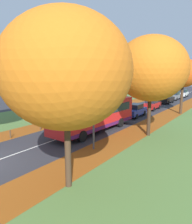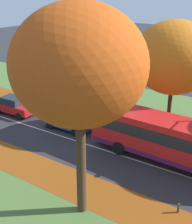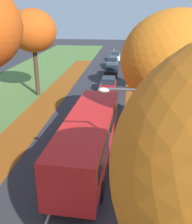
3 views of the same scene
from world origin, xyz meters
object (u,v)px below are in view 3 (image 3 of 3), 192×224
at_px(tree_right_mid, 153,44).
at_px(tree_left_mid, 33,31).
at_px(car_grey_fourth_in_line, 113,62).
at_px(car_blue_lead, 105,103).
at_px(car_black_third_in_line, 111,70).
at_px(tree_right_near, 176,61).
at_px(streetlamp_right, 134,141).
at_px(bus, 89,137).
at_px(car_red_following, 109,85).
at_px(car_white_trailing, 115,56).

bearing_deg(tree_right_mid, tree_left_mid, -174.50).
bearing_deg(car_grey_fourth_in_line, tree_right_mid, -71.27).
distance_m(car_blue_lead, car_black_third_in_line, 13.94).
distance_m(tree_right_near, streetlamp_right, 6.63).
distance_m(bus, car_black_third_in_line, 22.56).
bearing_deg(car_red_following, car_black_third_in_line, 91.41).
relative_size(bus, car_white_trailing, 2.46).
xyz_separation_m(car_red_following, car_white_trailing, (-0.24, 19.34, 0.00)).
bearing_deg(car_red_following, tree_left_mid, -164.16).
height_order(streetlamp_right, car_white_trailing, streetlamp_right).
relative_size(tree_right_near, car_blue_lead, 2.09).
bearing_deg(car_black_third_in_line, tree_right_near, -76.61).
distance_m(streetlamp_right, car_red_following, 19.27).
bearing_deg(car_blue_lead, bus, -91.50).
bearing_deg(car_grey_fourth_in_line, tree_left_mid, -114.66).
height_order(tree_right_mid, car_red_following, tree_right_mid).
distance_m(car_red_following, car_grey_fourth_in_line, 13.47).
distance_m(tree_left_mid, tree_right_near, 16.51).
bearing_deg(car_white_trailing, bus, -89.72).
xyz_separation_m(tree_left_mid, tree_right_near, (12.31, -10.98, -0.70)).
relative_size(streetlamp_right, car_blue_lead, 1.41).
bearing_deg(tree_left_mid, streetlamp_right, -59.24).
height_order(tree_right_mid, bus, tree_right_mid).
xyz_separation_m(tree_right_near, car_grey_fourth_in_line, (-5.14, 26.58, -5.19)).
distance_m(car_black_third_in_line, car_white_trailing, 11.60).
distance_m(tree_left_mid, streetlamp_right, 19.72).
bearing_deg(tree_left_mid, car_red_following, 15.84).
bearing_deg(tree_left_mid, car_white_trailing, 71.24).
xyz_separation_m(tree_right_mid, bus, (-4.60, -13.83, -3.79)).
bearing_deg(tree_right_near, car_blue_lead, 123.71).
xyz_separation_m(bus, car_black_third_in_line, (-0.12, 22.54, -0.89)).
bearing_deg(tree_left_mid, car_grey_fourth_in_line, 65.34).
relative_size(tree_left_mid, car_grey_fourth_in_line, 2.11).
distance_m(tree_right_mid, bus, 15.06).
relative_size(car_blue_lead, car_white_trailing, 1.00).
xyz_separation_m(tree_left_mid, car_black_third_in_line, (7.34, 9.88, -5.89)).
height_order(bus, car_blue_lead, bus).
bearing_deg(bus, car_red_following, 89.73).
xyz_separation_m(streetlamp_right, car_white_trailing, (-2.68, 38.23, -2.92)).
distance_m(tree_right_mid, car_blue_lead, 8.26).
bearing_deg(streetlamp_right, bus, 121.54).
distance_m(tree_left_mid, car_white_trailing, 23.43).
bearing_deg(bus, car_grey_fourth_in_line, 90.60).
bearing_deg(car_white_trailing, car_blue_lead, -89.12).
bearing_deg(car_red_following, streetlamp_right, -82.64).
xyz_separation_m(bus, car_blue_lead, (0.23, 8.61, -0.89)).
distance_m(bus, car_red_following, 14.83).
relative_size(car_black_third_in_line, car_white_trailing, 0.99).
distance_m(bus, car_grey_fourth_in_line, 28.28).
height_order(bus, car_black_third_in_line, bus).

